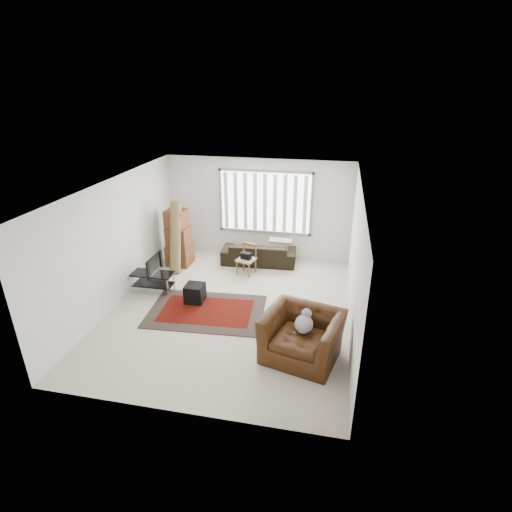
{
  "coord_description": "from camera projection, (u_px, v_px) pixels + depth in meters",
  "views": [
    {
      "loc": [
        2.04,
        -7.17,
        4.54
      ],
      "look_at": [
        0.45,
        0.55,
        1.05
      ],
      "focal_mm": 28.0,
      "sensor_mm": 36.0,
      "label": 1
    }
  ],
  "objects": [
    {
      "name": "tv_stand",
      "position": [
        153.0,
        278.0,
        9.2
      ],
      "size": [
        0.95,
        0.43,
        0.48
      ],
      "color": "black",
      "rests_on": "ground"
    },
    {
      "name": "persian_rug",
      "position": [
        207.0,
        311.0,
        8.53
      ],
      "size": [
        2.54,
        1.79,
        0.02
      ],
      "color": "black",
      "rests_on": "ground"
    },
    {
      "name": "subwoofer",
      "position": [
        195.0,
        293.0,
        8.82
      ],
      "size": [
        0.41,
        0.41,
        0.4
      ],
      "primitive_type": "cube",
      "rotation": [
        0.0,
        0.0,
        0.01
      ],
      "color": "black",
      "rests_on": "persian_rug"
    },
    {
      "name": "sofa",
      "position": [
        259.0,
        250.0,
        10.65
      ],
      "size": [
        2.01,
        0.97,
        0.75
      ],
      "primitive_type": "imported",
      "rotation": [
        0.0,
        0.0,
        3.21
      ],
      "color": "black",
      "rests_on": "ground"
    },
    {
      "name": "white_flatpack",
      "position": [
        176.0,
        249.0,
        10.73
      ],
      "size": [
        0.56,
        0.24,
        0.71
      ],
      "primitive_type": "cube",
      "rotation": [
        -0.22,
        0.0,
        -0.01
      ],
      "color": "silver",
      "rests_on": "ground"
    },
    {
      "name": "side_chair",
      "position": [
        246.0,
        258.0,
        10.05
      ],
      "size": [
        0.51,
        0.51,
        0.77
      ],
      "rotation": [
        0.0,
        0.0,
        -0.28
      ],
      "color": "#8F7D5E",
      "rests_on": "ground"
    },
    {
      "name": "armchair",
      "position": [
        302.0,
        333.0,
        6.97
      ],
      "size": [
        1.56,
        1.43,
        0.97
      ],
      "rotation": [
        0.0,
        0.0,
        -0.25
      ],
      "color": "#3C1E0C",
      "rests_on": "ground"
    },
    {
      "name": "rolled_rug",
      "position": [
        176.0,
        237.0,
        10.06
      ],
      "size": [
        0.3,
        0.73,
        1.81
      ],
      "primitive_type": "cylinder",
      "rotation": [
        -0.26,
        0.0,
        0.04
      ],
      "color": "brown",
      "rests_on": "ground"
    },
    {
      "name": "moving_boxes",
      "position": [
        179.0,
        240.0,
        10.46
      ],
      "size": [
        0.64,
        0.59,
        1.5
      ],
      "color": "brown",
      "rests_on": "ground"
    },
    {
      "name": "tv",
      "position": [
        151.0,
        264.0,
        9.06
      ],
      "size": [
        0.1,
        0.77,
        0.44
      ],
      "primitive_type": "imported",
      "rotation": [
        0.0,
        0.0,
        1.57
      ],
      "color": "black",
      "rests_on": "tv_stand"
    },
    {
      "name": "room",
      "position": [
        236.0,
        224.0,
        8.37
      ],
      "size": [
        6.0,
        6.02,
        2.71
      ],
      "color": "beige",
      "rests_on": "ground"
    }
  ]
}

